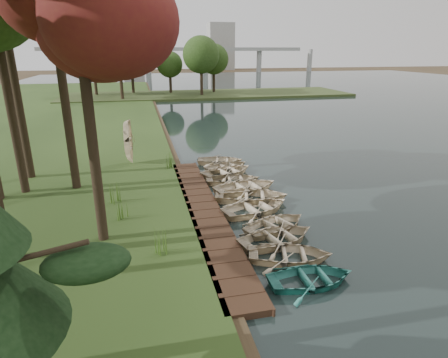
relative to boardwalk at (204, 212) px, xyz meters
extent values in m
plane|color=#3D2F1D|center=(1.60, 0.00, -0.15)|extent=(300.00, 300.00, 0.00)
cube|color=black|center=(31.60, 20.00, -0.12)|extent=(130.00, 200.00, 0.05)
cube|color=#352014|center=(0.00, 0.00, 0.00)|extent=(1.60, 16.00, 0.30)
cube|color=#35421D|center=(9.60, 50.00, 0.08)|extent=(50.00, 14.00, 0.45)
cylinder|color=black|center=(-13.73, 50.00, 2.70)|extent=(0.50, 0.50, 4.80)
sphere|color=#2A4517|center=(-13.73, 50.00, 6.30)|extent=(5.60, 5.60, 5.60)
cylinder|color=black|center=(-7.07, 50.00, 2.70)|extent=(0.50, 0.50, 4.80)
sphere|color=#2A4517|center=(-7.07, 50.00, 6.30)|extent=(5.60, 5.60, 5.60)
cylinder|color=black|center=(-0.40, 50.00, 2.70)|extent=(0.50, 0.50, 4.80)
sphere|color=#2A4517|center=(-0.40, 50.00, 6.30)|extent=(5.60, 5.60, 5.60)
cylinder|color=black|center=(6.27, 50.00, 2.70)|extent=(0.50, 0.50, 4.80)
sphere|color=#2A4517|center=(6.27, 50.00, 6.30)|extent=(5.60, 5.60, 5.60)
cylinder|color=black|center=(12.93, 50.00, 2.70)|extent=(0.50, 0.50, 4.80)
sphere|color=#2A4517|center=(12.93, 50.00, 6.30)|extent=(5.60, 5.60, 5.60)
cylinder|color=black|center=(19.60, 50.00, 2.70)|extent=(0.50, 0.50, 4.80)
sphere|color=#2A4517|center=(19.60, 50.00, 6.30)|extent=(5.60, 5.60, 5.60)
cylinder|color=black|center=(26.27, 50.00, 2.70)|extent=(0.50, 0.50, 4.80)
sphere|color=#2A4517|center=(26.27, 50.00, 6.30)|extent=(5.60, 5.60, 5.60)
cube|color=#A5A5A0|center=(11.60, 120.00, 7.85)|extent=(90.00, 4.00, 1.20)
cylinder|color=#A5A5A0|center=(-18.40, 120.00, 3.85)|extent=(1.80, 1.80, 8.00)
cylinder|color=#A5A5A0|center=(1.60, 120.00, 3.85)|extent=(1.80, 1.80, 8.00)
cylinder|color=#A5A5A0|center=(21.60, 120.00, 3.85)|extent=(1.80, 1.80, 8.00)
cylinder|color=#A5A5A0|center=(41.60, 120.00, 3.85)|extent=(1.80, 1.80, 8.00)
cylinder|color=#A5A5A0|center=(61.60, 120.00, 3.85)|extent=(1.80, 1.80, 8.00)
cube|color=#A5A5A0|center=(31.60, 140.00, 8.85)|extent=(10.00, 8.00, 18.00)
cube|color=#A5A5A0|center=(-3.40, 145.00, 5.85)|extent=(8.00, 8.00, 12.00)
imported|color=teal|center=(2.61, -6.71, 0.22)|extent=(3.12, 2.23, 0.64)
imported|color=beige|center=(2.47, -5.10, 0.24)|extent=(3.77, 3.11, 0.68)
imported|color=beige|center=(2.49, -3.69, 0.26)|extent=(4.01, 3.29, 0.72)
imported|color=beige|center=(2.88, -2.49, 0.24)|extent=(3.91, 3.41, 0.68)
imported|color=beige|center=(2.56, -0.48, 0.27)|extent=(4.16, 3.44, 0.75)
imported|color=beige|center=(2.74, 1.01, 0.31)|extent=(4.49, 3.68, 0.81)
imported|color=beige|center=(2.87, 2.41, 0.30)|extent=(4.35, 3.52, 0.79)
imported|color=beige|center=(2.49, 4.04, 0.24)|extent=(3.53, 2.70, 0.68)
imported|color=beige|center=(2.50, 5.58, 0.27)|extent=(4.24, 3.66, 0.74)
imported|color=beige|center=(2.78, 6.75, 0.23)|extent=(3.77, 3.24, 0.66)
imported|color=beige|center=(2.60, 8.28, 0.23)|extent=(3.66, 2.98, 0.67)
imported|color=beige|center=(-3.57, 8.93, 0.46)|extent=(3.28, 2.54, 0.62)
cylinder|color=black|center=(-4.66, -2.11, 4.35)|extent=(0.41, 0.41, 8.40)
ellipsoid|color=maroon|center=(-4.66, -2.11, 8.55)|extent=(4.43, 4.43, 3.77)
cylinder|color=black|center=(-9.32, 4.61, 5.02)|extent=(0.43, 0.43, 9.75)
cylinder|color=black|center=(-6.63, 4.70, 5.74)|extent=(0.46, 0.46, 11.17)
cylinder|color=black|center=(-9.65, 7.31, 5.68)|extent=(0.46, 0.46, 11.06)
cone|color=#3F661E|center=(-2.38, -3.92, 0.69)|extent=(0.60, 0.60, 1.09)
cone|color=#3F661E|center=(-3.93, -0.33, 0.58)|extent=(0.60, 0.60, 0.87)
cone|color=#3F661E|center=(-4.35, 1.83, 0.68)|extent=(0.60, 0.60, 1.06)
cone|color=#3F661E|center=(-1.00, 7.42, 0.66)|extent=(0.60, 0.60, 1.02)
camera|label=1|loc=(-2.85, -16.91, 7.65)|focal=30.00mm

